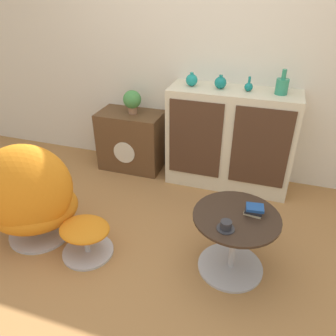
{
  "coord_description": "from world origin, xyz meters",
  "views": [
    {
      "loc": [
        0.66,
        -1.5,
        1.86
      ],
      "look_at": [
        -0.03,
        0.62,
        0.55
      ],
      "focal_mm": 35.0,
      "sensor_mm": 36.0,
      "label": 1
    }
  ],
  "objects_px": {
    "sideboard": "(230,139)",
    "teacup": "(226,226)",
    "ottoman": "(85,234)",
    "vase_rightmost": "(282,86)",
    "potted_plant": "(132,100)",
    "tv_console": "(131,140)",
    "vase_inner_right": "(249,87)",
    "vase_inner_left": "(220,83)",
    "book_stack": "(254,210)",
    "egg_chair": "(31,200)",
    "vase_leftmost": "(192,80)",
    "coffee_table": "(234,239)"
  },
  "relations": [
    {
      "from": "sideboard",
      "to": "book_stack",
      "type": "height_order",
      "value": "sideboard"
    },
    {
      "from": "sideboard",
      "to": "coffee_table",
      "type": "height_order",
      "value": "sideboard"
    },
    {
      "from": "teacup",
      "to": "tv_console",
      "type": "bearing_deg",
      "value": 132.95
    },
    {
      "from": "ottoman",
      "to": "vase_inner_right",
      "type": "xyz_separation_m",
      "value": [
        0.96,
        1.35,
        0.84
      ]
    },
    {
      "from": "vase_inner_left",
      "to": "coffee_table",
      "type": "bearing_deg",
      "value": -72.68
    },
    {
      "from": "sideboard",
      "to": "potted_plant",
      "type": "bearing_deg",
      "value": 179.2
    },
    {
      "from": "book_stack",
      "to": "ottoman",
      "type": "bearing_deg",
      "value": -168.11
    },
    {
      "from": "tv_console",
      "to": "vase_inner_right",
      "type": "height_order",
      "value": "vase_inner_right"
    },
    {
      "from": "tv_console",
      "to": "vase_rightmost",
      "type": "xyz_separation_m",
      "value": [
        1.45,
        -0.01,
        0.74
      ]
    },
    {
      "from": "sideboard",
      "to": "teacup",
      "type": "relative_size",
      "value": 10.28
    },
    {
      "from": "vase_rightmost",
      "to": "potted_plant",
      "type": "bearing_deg",
      "value": 179.58
    },
    {
      "from": "vase_inner_right",
      "to": "teacup",
      "type": "distance_m",
      "value": 1.41
    },
    {
      "from": "sideboard",
      "to": "coffee_table",
      "type": "relative_size",
      "value": 2.03
    },
    {
      "from": "vase_leftmost",
      "to": "potted_plant",
      "type": "xyz_separation_m",
      "value": [
        -0.62,
        0.01,
        -0.26
      ]
    },
    {
      "from": "tv_console",
      "to": "teacup",
      "type": "xyz_separation_m",
      "value": [
        1.23,
        -1.32,
        0.19
      ]
    },
    {
      "from": "coffee_table",
      "to": "book_stack",
      "type": "height_order",
      "value": "book_stack"
    },
    {
      "from": "ottoman",
      "to": "vase_inner_left",
      "type": "relative_size",
      "value": 3.18
    },
    {
      "from": "sideboard",
      "to": "vase_rightmost",
      "type": "distance_m",
      "value": 0.69
    },
    {
      "from": "sideboard",
      "to": "ottoman",
      "type": "relative_size",
      "value": 3.05
    },
    {
      "from": "tv_console",
      "to": "vase_leftmost",
      "type": "xyz_separation_m",
      "value": [
        0.65,
        -0.01,
        0.72
      ]
    },
    {
      "from": "egg_chair",
      "to": "vase_leftmost",
      "type": "distance_m",
      "value": 1.73
    },
    {
      "from": "ottoman",
      "to": "vase_inner_left",
      "type": "distance_m",
      "value": 1.75
    },
    {
      "from": "tv_console",
      "to": "vase_inner_right",
      "type": "bearing_deg",
      "value": -0.47
    },
    {
      "from": "sideboard",
      "to": "tv_console",
      "type": "relative_size",
      "value": 1.77
    },
    {
      "from": "egg_chair",
      "to": "potted_plant",
      "type": "distance_m",
      "value": 1.42
    },
    {
      "from": "vase_leftmost",
      "to": "potted_plant",
      "type": "relative_size",
      "value": 0.52
    },
    {
      "from": "egg_chair",
      "to": "vase_leftmost",
      "type": "height_order",
      "value": "vase_leftmost"
    },
    {
      "from": "ottoman",
      "to": "vase_rightmost",
      "type": "bearing_deg",
      "value": 47.35
    },
    {
      "from": "vase_inner_right",
      "to": "vase_rightmost",
      "type": "xyz_separation_m",
      "value": [
        0.28,
        -0.0,
        0.03
      ]
    },
    {
      "from": "sideboard",
      "to": "teacup",
      "type": "bearing_deg",
      "value": -82.31
    },
    {
      "from": "tv_console",
      "to": "potted_plant",
      "type": "xyz_separation_m",
      "value": [
        0.04,
        0.0,
        0.46
      ]
    },
    {
      "from": "coffee_table",
      "to": "potted_plant",
      "type": "xyz_separation_m",
      "value": [
        -1.25,
        1.17,
        0.5
      ]
    },
    {
      "from": "vase_inner_left",
      "to": "book_stack",
      "type": "relative_size",
      "value": 0.94
    },
    {
      "from": "egg_chair",
      "to": "teacup",
      "type": "xyz_separation_m",
      "value": [
        1.48,
        0.02,
        0.12
      ]
    },
    {
      "from": "vase_rightmost",
      "to": "tv_console",
      "type": "bearing_deg",
      "value": 179.62
    },
    {
      "from": "tv_console",
      "to": "vase_inner_left",
      "type": "xyz_separation_m",
      "value": [
        0.92,
        -0.01,
        0.72
      ]
    },
    {
      "from": "vase_inner_right",
      "to": "potted_plant",
      "type": "bearing_deg",
      "value": 179.48
    },
    {
      "from": "vase_inner_right",
      "to": "book_stack",
      "type": "height_order",
      "value": "vase_inner_right"
    },
    {
      "from": "sideboard",
      "to": "egg_chair",
      "type": "relative_size",
      "value": 1.35
    },
    {
      "from": "book_stack",
      "to": "teacup",
      "type": "bearing_deg",
      "value": -125.72
    },
    {
      "from": "ottoman",
      "to": "vase_inner_right",
      "type": "relative_size",
      "value": 3.04
    },
    {
      "from": "ottoman",
      "to": "vase_leftmost",
      "type": "relative_size",
      "value": 3.14
    },
    {
      "from": "potted_plant",
      "to": "book_stack",
      "type": "relative_size",
      "value": 1.85
    },
    {
      "from": "ottoman",
      "to": "vase_leftmost",
      "type": "height_order",
      "value": "vase_leftmost"
    },
    {
      "from": "sideboard",
      "to": "teacup",
      "type": "height_order",
      "value": "sideboard"
    },
    {
      "from": "tv_console",
      "to": "book_stack",
      "type": "height_order",
      "value": "tv_console"
    },
    {
      "from": "vase_inner_left",
      "to": "tv_console",
      "type": "bearing_deg",
      "value": 179.4
    },
    {
      "from": "tv_console",
      "to": "book_stack",
      "type": "distance_m",
      "value": 1.79
    },
    {
      "from": "sideboard",
      "to": "book_stack",
      "type": "bearing_deg",
      "value": -73.27
    },
    {
      "from": "vase_leftmost",
      "to": "book_stack",
      "type": "xyz_separation_m",
      "value": [
        0.73,
        -1.1,
        -0.52
      ]
    }
  ]
}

